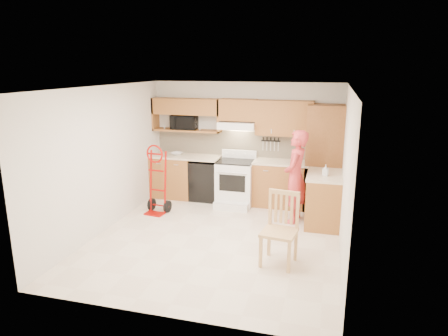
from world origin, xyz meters
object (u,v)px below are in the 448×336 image
at_px(range, 235,179).
at_px(dining_chair, 279,230).
at_px(person, 295,177).
at_px(hand_truck, 156,183).
at_px(microwave, 184,122).

xyz_separation_m(range, dining_chair, (1.22, -2.36, -0.01)).
relative_size(range, dining_chair, 1.03).
bearing_deg(dining_chair, person, 96.21).
height_order(hand_truck, dining_chair, hand_truck).
bearing_deg(person, microwave, -103.06).
bearing_deg(range, microwave, 164.24).
relative_size(range, hand_truck, 0.89).
xyz_separation_m(person, dining_chair, (-0.05, -1.76, -0.32)).
height_order(person, dining_chair, person).
distance_m(person, dining_chair, 1.79).
distance_m(microwave, hand_truck, 1.60).
distance_m(microwave, dining_chair, 3.80).
xyz_separation_m(person, hand_truck, (-2.65, -0.27, -0.24)).
bearing_deg(person, hand_truck, -76.40).
bearing_deg(microwave, hand_truck, -100.46).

